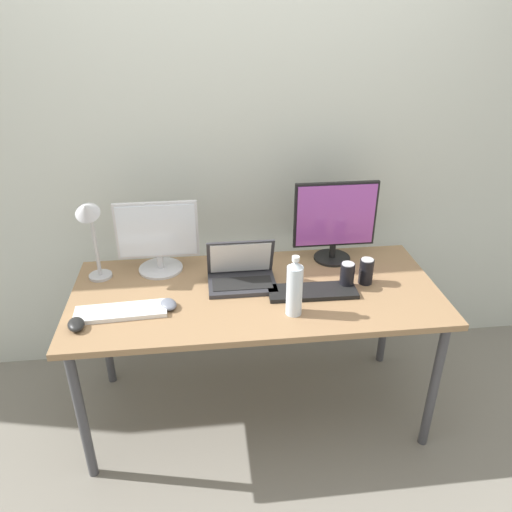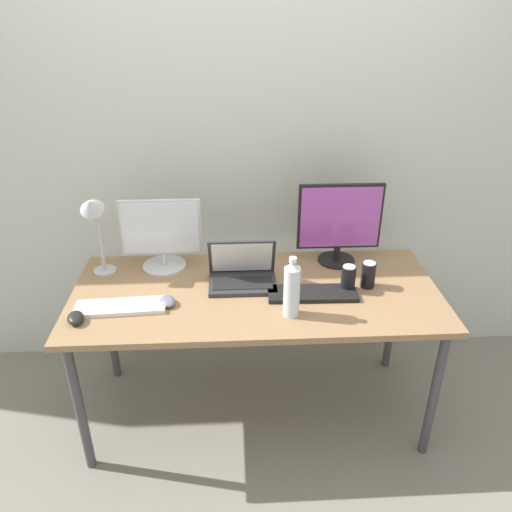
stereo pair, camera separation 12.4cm
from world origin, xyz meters
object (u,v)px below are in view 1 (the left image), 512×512
at_px(soda_can_near_keyboard, 366,271).
at_px(mouse_by_laptop, 76,324).
at_px(monitor_left, 158,237).
at_px(desk_lamp, 90,225).
at_px(mouse_by_keyboard, 168,304).
at_px(water_bottle, 294,288).
at_px(monitor_center, 335,220).
at_px(keyboard_aux, 121,312).
at_px(keyboard_main, 312,292).
at_px(laptop_silver, 241,274).
at_px(soda_can_by_laptop, 347,276).
at_px(work_desk, 256,301).

bearing_deg(soda_can_near_keyboard, mouse_by_laptop, -170.40).
distance_m(monitor_left, desk_lamp, 0.32).
height_order(mouse_by_keyboard, soda_can_near_keyboard, soda_can_near_keyboard).
relative_size(mouse_by_keyboard, water_bottle, 0.34).
bearing_deg(monitor_center, desk_lamp, -175.36).
height_order(water_bottle, desk_lamp, desk_lamp).
relative_size(monitor_left, keyboard_aux, 1.01).
xyz_separation_m(keyboard_main, mouse_by_laptop, (-1.02, -0.15, 0.01)).
xyz_separation_m(laptop_silver, mouse_by_keyboard, (-0.34, -0.17, -0.04)).
bearing_deg(soda_can_by_laptop, mouse_by_laptop, -170.98).
bearing_deg(soda_can_by_laptop, monitor_left, 162.77).
height_order(monitor_left, soda_can_near_keyboard, monitor_left).
relative_size(monitor_center, desk_lamp, 0.96).
distance_m(mouse_by_laptop, desk_lamp, 0.47).
distance_m(monitor_center, laptop_silver, 0.55).
distance_m(keyboard_main, mouse_by_keyboard, 0.65).
height_order(monitor_center, soda_can_by_laptop, monitor_center).
distance_m(work_desk, laptop_silver, 0.15).
relative_size(keyboard_aux, soda_can_near_keyboard, 3.10).
height_order(keyboard_main, water_bottle, water_bottle).
distance_m(mouse_by_laptop, soda_can_near_keyboard, 1.31).
distance_m(monitor_left, keyboard_aux, 0.44).
xyz_separation_m(work_desk, water_bottle, (0.14, -0.20, 0.19)).
bearing_deg(mouse_by_laptop, keyboard_main, -7.74).
height_order(keyboard_main, soda_can_near_keyboard, soda_can_near_keyboard).
distance_m(mouse_by_keyboard, water_bottle, 0.56).
relative_size(monitor_left, water_bottle, 1.43).
xyz_separation_m(water_bottle, desk_lamp, (-0.87, 0.37, 0.17)).
relative_size(work_desk, soda_can_near_keyboard, 13.48).
xyz_separation_m(monitor_center, keyboard_main, (-0.17, -0.32, -0.21)).
bearing_deg(monitor_left, keyboard_aux, -111.90).
height_order(work_desk, mouse_by_keyboard, mouse_by_keyboard).
distance_m(monitor_left, water_bottle, 0.74).
bearing_deg(keyboard_aux, mouse_by_keyboard, 3.99).
distance_m(monitor_center, keyboard_main, 0.42).
xyz_separation_m(monitor_left, soda_can_near_keyboard, (0.97, -0.24, -0.12)).
xyz_separation_m(laptop_silver, keyboard_main, (0.32, -0.13, -0.04)).
xyz_separation_m(keyboard_main, keyboard_aux, (-0.85, -0.07, 0.00)).
bearing_deg(work_desk, water_bottle, -55.71).
distance_m(monitor_center, desk_lamp, 1.17).
height_order(monitor_center, keyboard_main, monitor_center).
distance_m(soda_can_near_keyboard, desk_lamp, 1.29).
height_order(work_desk, monitor_center, monitor_center).
distance_m(laptop_silver, water_bottle, 0.35).
xyz_separation_m(keyboard_main, mouse_by_keyboard, (-0.65, -0.04, 0.01)).
xyz_separation_m(laptop_silver, water_bottle, (0.20, -0.28, 0.08)).
bearing_deg(laptop_silver, soda_can_near_keyboard, -6.35).
relative_size(monitor_center, water_bottle, 1.51).
bearing_deg(desk_lamp, laptop_silver, -7.84).
distance_m(work_desk, water_bottle, 0.31).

